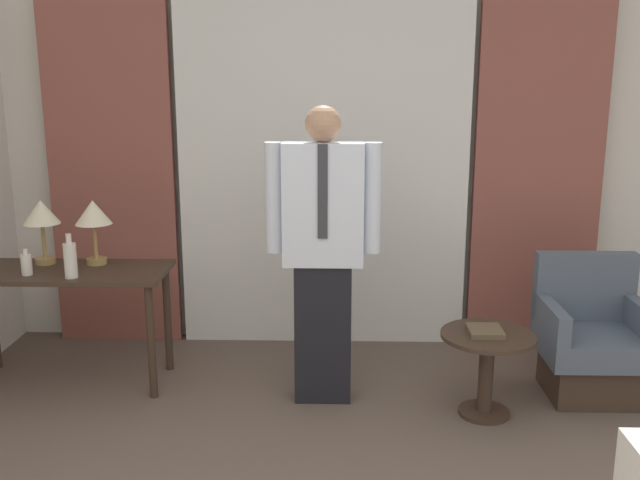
{
  "coord_description": "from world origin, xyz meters",
  "views": [
    {
      "loc": [
        0.1,
        -2.01,
        1.94
      ],
      "look_at": [
        0.01,
        1.89,
        1.03
      ],
      "focal_mm": 40.0,
      "sensor_mm": 36.0,
      "label": 1
    }
  ],
  "objects": [
    {
      "name": "curtain_drape_right",
      "position": [
        1.51,
        3.02,
        1.29
      ],
      "size": [
        0.9,
        0.06,
        2.58
      ],
      "color": "brown",
      "rests_on": "ground_plane"
    },
    {
      "name": "side_table",
      "position": [
        0.97,
        1.84,
        0.34
      ],
      "size": [
        0.54,
        0.54,
        0.5
      ],
      "color": "#38281E",
      "rests_on": "ground_plane"
    },
    {
      "name": "desk",
      "position": [
        -1.61,
        2.23,
        0.64
      ],
      "size": [
        1.29,
        0.55,
        0.75
      ],
      "color": "#38281E",
      "rests_on": "ground_plane"
    },
    {
      "name": "person",
      "position": [
        0.02,
        2.04,
        0.96
      ],
      "size": [
        0.67,
        0.22,
        1.77
      ],
      "color": "black",
      "rests_on": "ground_plane"
    },
    {
      "name": "table_lamp_left",
      "position": [
        -1.77,
        2.37,
        1.06
      ],
      "size": [
        0.23,
        0.23,
        0.42
      ],
      "color": "#9E7F47",
      "rests_on": "desk"
    },
    {
      "name": "book",
      "position": [
        0.95,
        1.85,
        0.51
      ],
      "size": [
        0.19,
        0.21,
        0.03
      ],
      "color": "brown",
      "rests_on": "side_table"
    },
    {
      "name": "armchair",
      "position": [
        1.67,
        2.15,
        0.32
      ],
      "size": [
        0.63,
        0.57,
        0.85
      ],
      "color": "#38281E",
      "rests_on": "ground_plane"
    },
    {
      "name": "curtain_drape_left",
      "position": [
        -1.51,
        3.02,
        1.29
      ],
      "size": [
        0.9,
        0.06,
        2.58
      ],
      "color": "brown",
      "rests_on": "ground_plane"
    },
    {
      "name": "curtain_sheer_center",
      "position": [
        0.0,
        3.02,
        1.29
      ],
      "size": [
        2.05,
        0.06,
        2.58
      ],
      "color": "white",
      "rests_on": "ground_plane"
    },
    {
      "name": "wall_back",
      "position": [
        0.0,
        3.15,
        1.35
      ],
      "size": [
        10.0,
        0.06,
        2.7
      ],
      "color": "silver",
      "rests_on": "ground_plane"
    },
    {
      "name": "table_lamp_right",
      "position": [
        -1.44,
        2.37,
        1.06
      ],
      "size": [
        0.23,
        0.23,
        0.42
      ],
      "color": "#9E7F47",
      "rests_on": "desk"
    },
    {
      "name": "bottle_near_edge",
      "position": [
        -1.49,
        2.06,
        0.86
      ],
      "size": [
        0.08,
        0.08,
        0.27
      ],
      "color": "silver",
      "rests_on": "desk"
    },
    {
      "name": "bottle_by_lamp",
      "position": [
        -1.78,
        2.11,
        0.82
      ],
      "size": [
        0.07,
        0.07,
        0.16
      ],
      "color": "silver",
      "rests_on": "desk"
    }
  ]
}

